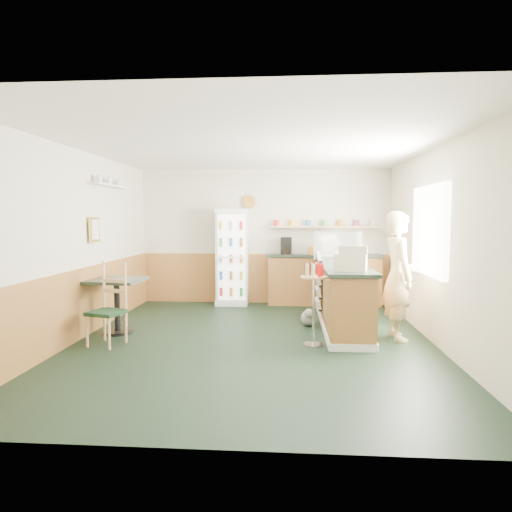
# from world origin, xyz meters

# --- Properties ---
(ground) EXTENTS (6.00, 6.00, 0.00)m
(ground) POSITION_xyz_m (0.00, 0.00, 0.00)
(ground) COLOR black
(ground) RESTS_ON ground
(room_envelope) EXTENTS (5.04, 6.02, 2.72)m
(room_envelope) POSITION_xyz_m (-0.23, 0.73, 1.52)
(room_envelope) COLOR beige
(room_envelope) RESTS_ON ground
(service_counter) EXTENTS (0.68, 3.01, 1.01)m
(service_counter) POSITION_xyz_m (1.35, 1.07, 0.46)
(service_counter) COLOR #AC6C37
(service_counter) RESTS_ON ground
(back_counter) EXTENTS (2.24, 0.42, 1.69)m
(back_counter) POSITION_xyz_m (1.19, 2.80, 0.55)
(back_counter) COLOR #AC6C37
(back_counter) RESTS_ON ground
(drinks_fridge) EXTENTS (0.63, 0.53, 1.91)m
(drinks_fridge) POSITION_xyz_m (-0.62, 2.74, 0.95)
(drinks_fridge) COLOR white
(drinks_fridge) RESTS_ON ground
(display_case) EXTENTS (0.84, 0.44, 0.47)m
(display_case) POSITION_xyz_m (1.35, 1.86, 1.25)
(display_case) COLOR silver
(display_case) RESTS_ON service_counter
(cash_register) EXTENTS (0.50, 0.51, 0.24)m
(cash_register) POSITION_xyz_m (1.35, 0.02, 1.13)
(cash_register) COLOR #EEE5C5
(cash_register) RESTS_ON service_counter
(shopkeeper) EXTENTS (0.50, 0.65, 1.82)m
(shopkeeper) POSITION_xyz_m (2.05, 0.29, 0.91)
(shopkeeper) COLOR tan
(shopkeeper) RESTS_ON ground
(condiment_stand) EXTENTS (0.35, 0.35, 1.10)m
(condiment_stand) POSITION_xyz_m (0.84, -0.12, 0.73)
(condiment_stand) COLOR silver
(condiment_stand) RESTS_ON ground
(newspaper_rack) EXTENTS (0.10, 0.48, 0.95)m
(newspaper_rack) POSITION_xyz_m (0.99, 1.24, 0.70)
(newspaper_rack) COLOR black
(newspaper_rack) RESTS_ON ground
(cafe_table) EXTENTS (0.79, 0.79, 0.82)m
(cafe_table) POSITION_xyz_m (-2.05, 0.31, 0.58)
(cafe_table) COLOR black
(cafe_table) RESTS_ON ground
(cafe_chair) EXTENTS (0.52, 0.52, 1.12)m
(cafe_chair) POSITION_xyz_m (-1.96, -0.22, 0.59)
(cafe_chair) COLOR black
(cafe_chair) RESTS_ON ground
(dog_doorstop) EXTENTS (0.25, 0.33, 0.30)m
(dog_doorstop) POSITION_xyz_m (0.83, 0.98, 0.14)
(dog_doorstop) COLOR gray
(dog_doorstop) RESTS_ON ground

